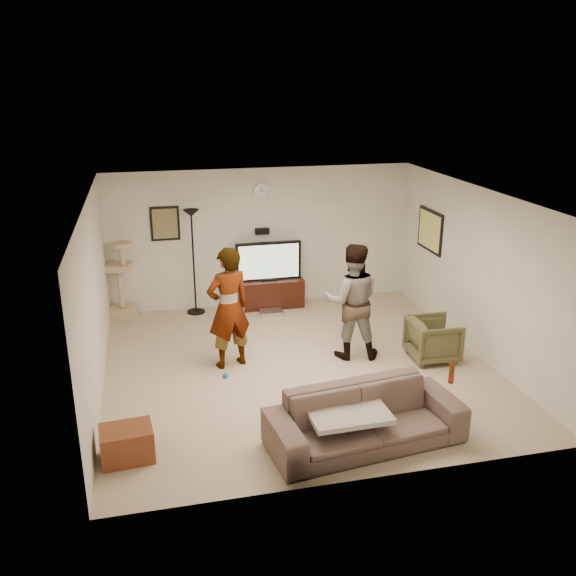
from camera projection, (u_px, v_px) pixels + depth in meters
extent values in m
cube|color=tan|center=(298.00, 366.00, 9.02)|extent=(5.50, 5.50, 0.02)
cube|color=white|center=(299.00, 196.00, 8.19)|extent=(5.50, 5.50, 0.02)
cube|color=beige|center=(262.00, 237.00, 11.13)|extent=(5.50, 0.04, 2.50)
cube|color=beige|center=(367.00, 373.00, 6.08)|extent=(5.50, 0.04, 2.50)
cube|color=beige|center=(94.00, 301.00, 8.01)|extent=(0.04, 5.50, 2.50)
cube|color=beige|center=(477.00, 272.00, 9.20)|extent=(0.04, 5.50, 2.50)
cylinder|color=white|center=(261.00, 191.00, 10.83)|extent=(0.26, 0.04, 0.26)
cube|color=black|center=(262.00, 231.00, 11.04)|extent=(0.25, 0.10, 0.10)
cube|color=brown|center=(165.00, 224.00, 10.64)|extent=(0.42, 0.03, 0.52)
cube|color=#D9CF6C|center=(430.00, 230.00, 10.58)|extent=(0.03, 0.78, 0.62)
cube|color=black|center=(269.00, 293.00, 11.25)|extent=(1.24, 0.45, 0.52)
cube|color=silver|center=(271.00, 312.00, 10.95)|extent=(0.40, 0.30, 0.07)
cube|color=black|center=(268.00, 261.00, 11.05)|extent=(1.18, 0.08, 0.70)
cube|color=#2ACE9D|center=(269.00, 262.00, 11.01)|extent=(1.09, 0.01, 0.62)
cylinder|color=black|center=(194.00, 263.00, 10.74)|extent=(0.32, 0.32, 1.87)
cube|color=tan|center=(120.00, 281.00, 10.54)|extent=(0.53, 0.53, 1.39)
imported|color=#9B9B9B|center=(229.00, 308.00, 8.76)|extent=(0.75, 0.60, 1.79)
imported|color=navy|center=(352.00, 301.00, 9.07)|extent=(0.97, 0.82, 1.75)
imported|color=brown|center=(365.00, 418.00, 7.02)|extent=(2.33, 1.15, 0.65)
cube|color=beige|center=(347.00, 412.00, 6.94)|extent=(0.92, 0.73, 0.06)
cylinder|color=#5E2708|center=(452.00, 373.00, 7.09)|extent=(0.06, 0.06, 0.25)
imported|color=#4A472B|center=(433.00, 339.00, 9.14)|extent=(0.71, 0.69, 0.63)
cube|color=brown|center=(127.00, 444.00, 6.78)|extent=(0.60, 0.48, 0.38)
sphere|color=#165C8D|center=(225.00, 375.00, 8.65)|extent=(0.08, 0.08, 0.08)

